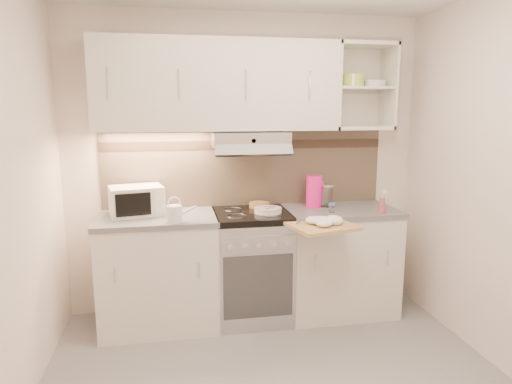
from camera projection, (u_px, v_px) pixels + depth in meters
room_shell at (272, 124)px, 2.84m from camera, size 3.04×2.84×2.52m
base_cabinet_left at (159, 273)px, 3.63m from camera, size 0.90×0.60×0.86m
worktop_left at (157, 218)px, 3.55m from camera, size 0.92×0.62×0.04m
base_cabinet_right at (338, 262)px, 3.90m from camera, size 0.90×0.60×0.86m
worktop_right at (340, 211)px, 3.81m from camera, size 0.92×0.62×0.04m
electric_range at (252, 265)px, 3.76m from camera, size 0.60×0.60×0.90m
microwave at (136, 201)px, 3.57m from camera, size 0.45×0.37×0.23m
watering_can at (175, 213)px, 3.34m from camera, size 0.23×0.12×0.19m
plate_stack at (268, 210)px, 3.65m from camera, size 0.22×0.22×0.05m
bread_loaf at (259, 205)px, 3.85m from camera, size 0.17×0.17×0.04m
pink_pitcher at (314, 191)px, 3.86m from camera, size 0.14×0.13×0.27m
glass_jar at (327, 196)px, 3.86m from camera, size 0.10×0.10×0.19m
spice_jar at (332, 208)px, 3.66m from camera, size 0.05×0.05×0.08m
spray_bottle at (382, 203)px, 3.63m from camera, size 0.08×0.08×0.20m
cutting_board at (321, 226)px, 3.36m from camera, size 0.53×0.50×0.02m
dish_towel at (326, 220)px, 3.34m from camera, size 0.28×0.26×0.07m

